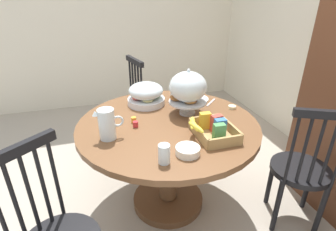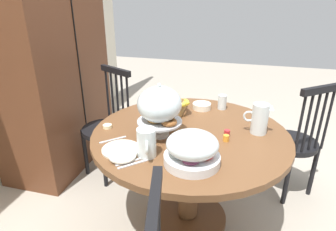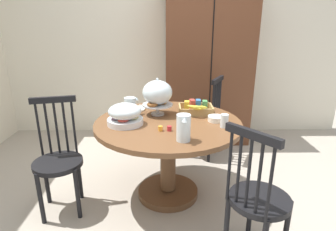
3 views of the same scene
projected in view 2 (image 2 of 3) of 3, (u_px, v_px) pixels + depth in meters
The scene contains 20 objects.
ground_plane at pixel (207, 211), 2.28m from camera, with size 10.00×10.00×0.00m, color #A89E8E.
wooden_armoire at pixel (51, 63), 2.60m from camera, with size 1.18×0.60×1.96m.
dining_table at pixel (189, 158), 1.97m from camera, with size 1.27×1.27×0.74m.
windsor_chair_near_window at pixel (294, 144), 2.34m from camera, with size 0.47×0.47×0.97m.
windsor_chair_by_cabinet at pixel (107, 128), 2.59m from camera, with size 0.45×0.45×0.97m.
pastry_stand_with_dome at pixel (160, 106), 1.77m from camera, with size 0.28×0.28×0.34m.
fruit_platter_covered at pixel (192, 149), 1.52m from camera, with size 0.30×0.30×0.18m.
orange_juice_pitcher at pixel (259, 120), 1.85m from camera, with size 0.10×0.18×0.20m.
milk_pitcher at pixel (147, 144), 1.60m from camera, with size 0.18×0.11×0.16m.
cereal_basket at pixel (169, 107), 2.16m from camera, with size 0.32×0.30×0.12m.
china_plate_large at pixel (121, 149), 1.68m from camera, with size 0.22×0.22×0.01m, color white.
china_plate_small at pixel (123, 156), 1.59m from camera, with size 0.15×0.15×0.01m, color white.
cereal_bowl at pixel (202, 106), 2.25m from camera, with size 0.14×0.14×0.04m, color white.
drinking_glass at pixel (222, 102), 2.24m from camera, with size 0.06×0.06×0.11m, color silver.
butter_dish at pixel (107, 126), 1.95m from camera, with size 0.06×0.06×0.02m, color beige.
jam_jar_strawberry at pixel (227, 133), 1.84m from camera, with size 0.04×0.04×0.04m, color #B7282D.
jam_jar_apricot at pixel (226, 138), 1.78m from camera, with size 0.04×0.04×0.04m, color orange.
table_knife at pixel (131, 161), 1.57m from camera, with size 0.17×0.01×0.01m, color silver.
dinner_fork at pixel (133, 164), 1.54m from camera, with size 0.17×0.01×0.01m, color silver.
soup_spoon at pixel (113, 140), 1.79m from camera, with size 0.17×0.01×0.01m, color silver.
Camera 2 is at (-1.81, -0.17, 1.60)m, focal length 31.35 mm.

